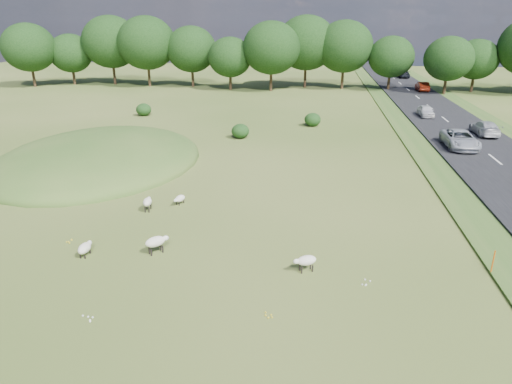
{
  "coord_description": "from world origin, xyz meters",
  "views": [
    {
      "loc": [
        5.43,
        -21.78,
        10.84
      ],
      "look_at": [
        2.0,
        4.0,
        1.0
      ],
      "focal_mm": 32.0,
      "sensor_mm": 36.0,
      "label": 1
    }
  ],
  "objects_px": {
    "sheep_1": "(306,261)",
    "car_5": "(426,111)",
    "sheep_0": "(85,248)",
    "sheep_2": "(180,199)",
    "sheep_3": "(156,242)",
    "marker_post": "(493,262)",
    "car_1": "(422,86)",
    "car_6": "(403,74)",
    "car_0": "(460,139)",
    "car_4": "(485,128)",
    "sheep_4": "(148,202)"
  },
  "relations": [
    {
      "from": "sheep_1",
      "to": "car_5",
      "type": "relative_size",
      "value": 0.31
    },
    {
      "from": "sheep_0",
      "to": "sheep_2",
      "type": "bearing_deg",
      "value": -20.23
    },
    {
      "from": "sheep_3",
      "to": "car_5",
      "type": "relative_size",
      "value": 0.31
    },
    {
      "from": "marker_post",
      "to": "sheep_1",
      "type": "relative_size",
      "value": 1.04
    },
    {
      "from": "car_1",
      "to": "car_5",
      "type": "distance_m",
      "value": 21.43
    },
    {
      "from": "car_6",
      "to": "sheep_0",
      "type": "bearing_deg",
      "value": 70.18
    },
    {
      "from": "sheep_1",
      "to": "car_6",
      "type": "distance_m",
      "value": 77.87
    },
    {
      "from": "car_0",
      "to": "car_6",
      "type": "bearing_deg",
      "value": 85.92
    },
    {
      "from": "marker_post",
      "to": "car_6",
      "type": "distance_m",
      "value": 75.65
    },
    {
      "from": "sheep_2",
      "to": "car_6",
      "type": "xyz_separation_m",
      "value": [
        24.7,
        68.87,
        0.63
      ]
    },
    {
      "from": "car_0",
      "to": "car_5",
      "type": "height_order",
      "value": "car_0"
    },
    {
      "from": "sheep_0",
      "to": "car_4",
      "type": "relative_size",
      "value": 0.24
    },
    {
      "from": "car_4",
      "to": "car_0",
      "type": "bearing_deg",
      "value": 54.8
    },
    {
      "from": "car_5",
      "to": "car_4",
      "type": "bearing_deg",
      "value": -66.28
    },
    {
      "from": "sheep_2",
      "to": "car_4",
      "type": "xyz_separation_m",
      "value": [
        24.7,
        20.94,
        0.57
      ]
    },
    {
      "from": "marker_post",
      "to": "sheep_1",
      "type": "bearing_deg",
      "value": -173.97
    },
    {
      "from": "sheep_2",
      "to": "sheep_3",
      "type": "distance_m",
      "value": 6.43
    },
    {
      "from": "sheep_4",
      "to": "marker_post",
      "type": "bearing_deg",
      "value": -113.92
    },
    {
      "from": "sheep_2",
      "to": "car_1",
      "type": "relative_size",
      "value": 0.24
    },
    {
      "from": "sheep_0",
      "to": "car_0",
      "type": "relative_size",
      "value": 0.21
    },
    {
      "from": "car_4",
      "to": "car_5",
      "type": "bearing_deg",
      "value": -66.28
    },
    {
      "from": "sheep_2",
      "to": "sheep_0",
      "type": "bearing_deg",
      "value": 0.19
    },
    {
      "from": "sheep_4",
      "to": "car_4",
      "type": "bearing_deg",
      "value": -58.14
    },
    {
      "from": "car_6",
      "to": "sheep_4",
      "type": "bearing_deg",
      "value": 69.43
    },
    {
      "from": "marker_post",
      "to": "car_0",
      "type": "distance_m",
      "value": 22.32
    },
    {
      "from": "car_1",
      "to": "car_4",
      "type": "height_order",
      "value": "car_1"
    },
    {
      "from": "car_5",
      "to": "marker_post",
      "type": "bearing_deg",
      "value": -97.08
    },
    {
      "from": "car_4",
      "to": "car_6",
      "type": "bearing_deg",
      "value": -90.0
    },
    {
      "from": "sheep_0",
      "to": "car_1",
      "type": "height_order",
      "value": "car_1"
    },
    {
      "from": "marker_post",
      "to": "sheep_1",
      "type": "distance_m",
      "value": 8.42
    },
    {
      "from": "marker_post",
      "to": "sheep_3",
      "type": "xyz_separation_m",
      "value": [
        -15.74,
        -0.07,
        0.02
      ]
    },
    {
      "from": "sheep_3",
      "to": "car_6",
      "type": "relative_size",
      "value": 0.23
    },
    {
      "from": "sheep_0",
      "to": "sheep_1",
      "type": "relative_size",
      "value": 0.98
    },
    {
      "from": "car_1",
      "to": "car_5",
      "type": "xyz_separation_m",
      "value": [
        -3.8,
        -21.09,
        -0.08
      ]
    },
    {
      "from": "sheep_2",
      "to": "car_0",
      "type": "xyz_separation_m",
      "value": [
        20.9,
        15.55,
        0.64
      ]
    },
    {
      "from": "marker_post",
      "to": "sheep_0",
      "type": "relative_size",
      "value": 1.06
    },
    {
      "from": "sheep_4",
      "to": "car_0",
      "type": "distance_m",
      "value": 28.11
    },
    {
      "from": "sheep_2",
      "to": "sheep_4",
      "type": "xyz_separation_m",
      "value": [
        -1.61,
        -1.27,
        0.2
      ]
    },
    {
      "from": "sheep_1",
      "to": "car_1",
      "type": "relative_size",
      "value": 0.27
    },
    {
      "from": "sheep_2",
      "to": "sheep_4",
      "type": "distance_m",
      "value": 2.06
    },
    {
      "from": "car_4",
      "to": "sheep_4",
      "type": "bearing_deg",
      "value": 40.16
    },
    {
      "from": "car_4",
      "to": "sheep_3",
      "type": "bearing_deg",
      "value": 48.71
    },
    {
      "from": "sheep_3",
      "to": "car_1",
      "type": "bearing_deg",
      "value": 23.8
    },
    {
      "from": "sheep_0",
      "to": "car_4",
      "type": "bearing_deg",
      "value": -43.89
    },
    {
      "from": "sheep_3",
      "to": "marker_post",
      "type": "bearing_deg",
      "value": -43.13
    },
    {
      "from": "sheep_2",
      "to": "sheep_3",
      "type": "xyz_separation_m",
      "value": [
        0.7,
        -6.39,
        0.26
      ]
    },
    {
      "from": "marker_post",
      "to": "car_5",
      "type": "bearing_deg",
      "value": 82.92
    },
    {
      "from": "marker_post",
      "to": "sheep_2",
      "type": "bearing_deg",
      "value": 158.98
    },
    {
      "from": "car_0",
      "to": "car_6",
      "type": "xyz_separation_m",
      "value": [
        3.8,
        53.32,
        -0.01
      ]
    },
    {
      "from": "sheep_0",
      "to": "car_1",
      "type": "bearing_deg",
      "value": -24.93
    }
  ]
}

